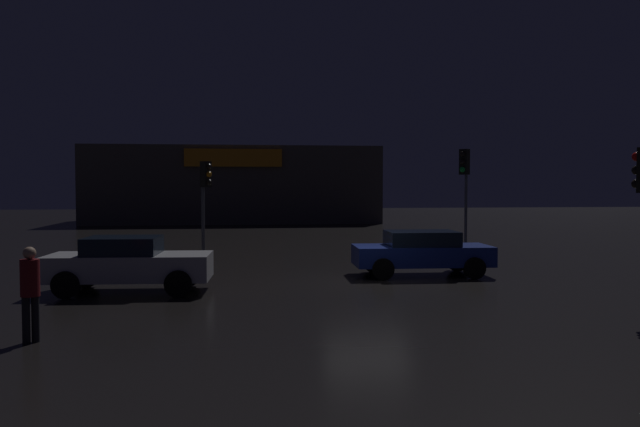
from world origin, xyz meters
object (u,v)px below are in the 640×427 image
object	(u,v)px
traffic_signal_main	(465,176)
traffic_signal_opposite	(205,188)
pedestrian	(30,287)
car_near	(129,263)
car_far	(422,252)
store_building	(234,185)

from	to	relation	value
traffic_signal_main	traffic_signal_opposite	xyz separation A→B (m)	(-9.45, 0.33, -0.46)
pedestrian	car_near	bearing A→B (deg)	81.39
traffic_signal_main	car_near	size ratio (longest dim) A/B	0.96
pedestrian	traffic_signal_main	bearing A→B (deg)	41.61
car_far	pedestrian	size ratio (longest dim) A/B	2.48
store_building	car_far	xyz separation A→B (m)	(6.22, -31.55, -2.13)
traffic_signal_main	pedestrian	distance (m)	16.21
traffic_signal_main	car_near	xyz separation A→B (m)	(-11.19, -5.26, -2.44)
traffic_signal_main	car_near	bearing A→B (deg)	-154.83
traffic_signal_main	pedestrian	world-z (taller)	traffic_signal_main
car_near	pedestrian	bearing A→B (deg)	-98.61
traffic_signal_main	car_far	xyz separation A→B (m)	(-2.50, -3.12, -2.47)
traffic_signal_opposite	car_far	xyz separation A→B (m)	(6.95, -3.45, -2.01)
store_building	traffic_signal_main	world-z (taller)	store_building
store_building	traffic_signal_opposite	xyz separation A→B (m)	(-0.73, -28.10, -0.12)
store_building	car_near	size ratio (longest dim) A/B	5.02
pedestrian	traffic_signal_opposite	bearing A→B (deg)	76.92
car_near	pedestrian	xyz separation A→B (m)	(-0.82, -5.41, 0.24)
store_building	traffic_signal_opposite	bearing A→B (deg)	-91.48
store_building	car_near	distance (m)	33.84
car_far	pedestrian	world-z (taller)	pedestrian
store_building	car_near	xyz separation A→B (m)	(-2.46, -33.69, -2.10)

